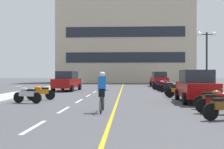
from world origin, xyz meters
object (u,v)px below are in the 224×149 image
(motorcycle_3, at_px, (218,102))
(street_lamp_mid, at_px, (207,48))
(motorcycle_7, at_px, (178,91))
(motorcycle_13, at_px, (160,84))
(cyclist_rider, at_px, (102,91))
(motorcycle_8, at_px, (176,89))
(motorcycle_5, at_px, (27,94))
(motorcycle_12, at_px, (161,85))
(parked_car_mid, at_px, (67,81))
(motorcycle_4, at_px, (212,99))
(motorcycle_11, at_px, (165,86))
(motorcycle_9, at_px, (175,88))
(parked_car_near, at_px, (196,86))
(motorcycle_10, at_px, (169,87))
(parked_car_far, at_px, (159,79))
(motorcycle_6, at_px, (41,92))

(motorcycle_3, bearing_deg, street_lamp_mid, 76.54)
(street_lamp_mid, relative_size, motorcycle_7, 2.78)
(street_lamp_mid, xyz_separation_m, motorcycle_3, (-2.58, -10.77, -3.14))
(motorcycle_13, relative_size, cyclist_rider, 0.95)
(motorcycle_3, distance_m, motorcycle_8, 9.16)
(motorcycle_5, distance_m, motorcycle_12, 15.42)
(parked_car_mid, distance_m, motorcycle_12, 9.11)
(motorcycle_7, xyz_separation_m, motorcycle_8, (0.12, 1.67, 0.00))
(motorcycle_5, bearing_deg, motorcycle_12, 55.34)
(parked_car_mid, distance_m, motorcycle_4, 15.88)
(motorcycle_11, bearing_deg, cyclist_rider, -107.98)
(motorcycle_5, distance_m, motorcycle_7, 9.69)
(parked_car_mid, height_order, motorcycle_13, parked_car_mid)
(motorcycle_11, bearing_deg, motorcycle_12, 94.11)
(motorcycle_3, bearing_deg, motorcycle_7, 91.50)
(motorcycle_8, height_order, motorcycle_9, same)
(parked_car_mid, height_order, motorcycle_9, parked_car_mid)
(parked_car_near, relative_size, parked_car_mid, 0.99)
(motorcycle_8, bearing_deg, motorcycle_7, -94.15)
(motorcycle_11, distance_m, motorcycle_13, 4.22)
(motorcycle_10, distance_m, cyclist_rider, 13.35)
(motorcycle_9, height_order, cyclist_rider, cyclist_rider)
(motorcycle_7, relative_size, cyclist_rider, 0.96)
(parked_car_far, bearing_deg, street_lamp_mid, -80.08)
(motorcycle_3, bearing_deg, motorcycle_4, 81.18)
(motorcycle_3, distance_m, motorcycle_4, 1.56)
(motorcycle_8, bearing_deg, parked_car_mid, 150.48)
(motorcycle_3, height_order, motorcycle_7, same)
(motorcycle_10, bearing_deg, parked_car_mid, 170.93)
(parked_car_near, distance_m, motorcycle_3, 4.60)
(motorcycle_6, bearing_deg, parked_car_near, -5.12)
(street_lamp_mid, bearing_deg, parked_car_near, -110.52)
(motorcycle_9, distance_m, cyclist_rider, 11.50)
(cyclist_rider, bearing_deg, street_lamp_mid, 55.19)
(street_lamp_mid, distance_m, motorcycle_7, 5.33)
(parked_car_far, xyz_separation_m, motorcycle_4, (-0.11, -21.99, -0.44))
(motorcycle_10, xyz_separation_m, motorcycle_11, (-0.11, 1.41, 0.00))
(motorcycle_5, height_order, motorcycle_10, same)
(motorcycle_8, bearing_deg, motorcycle_13, 90.32)
(street_lamp_mid, height_order, motorcycle_5, street_lamp_mid)
(motorcycle_7, relative_size, motorcycle_8, 1.00)
(motorcycle_3, relative_size, motorcycle_7, 0.99)
(motorcycle_5, height_order, motorcycle_11, same)
(parked_car_mid, distance_m, motorcycle_6, 8.94)
(motorcycle_6, height_order, motorcycle_12, same)
(parked_car_mid, bearing_deg, motorcycle_3, -57.32)
(motorcycle_10, relative_size, motorcycle_13, 1.00)
(motorcycle_11, height_order, motorcycle_13, same)
(parked_car_far, distance_m, motorcycle_11, 9.29)
(parked_car_near, relative_size, motorcycle_9, 2.50)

